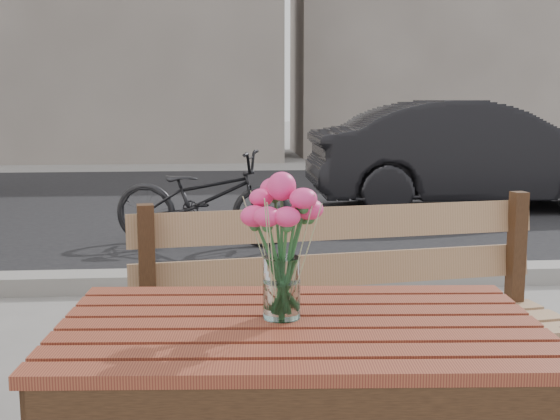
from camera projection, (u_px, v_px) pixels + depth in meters
name	position (u px, v px, depth m)	size (l,w,h in m)	color
street	(251.00, 228.00, 6.85)	(30.00, 8.12, 0.12)	black
main_table	(299.00, 368.00, 1.75)	(1.23, 0.77, 0.73)	maroon
main_bench	(350.00, 300.00, 2.47)	(1.58, 0.68, 0.95)	#98724E
main_vase	(282.00, 228.00, 1.73)	(0.20, 0.20, 0.37)	white
parked_car	(474.00, 155.00, 8.24)	(1.34, 3.85, 1.27)	black
bicycle	(204.00, 198.00, 6.15)	(0.56, 1.60, 0.84)	black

